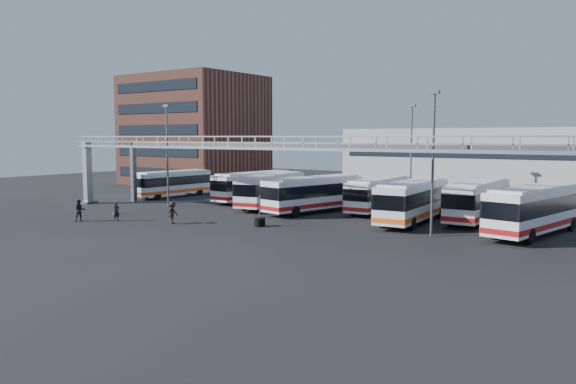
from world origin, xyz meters
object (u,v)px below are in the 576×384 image
Objects in this scene: light_pole_mid at (433,155)px; bus_2 at (254,185)px; pedestrian_a at (116,212)px; pedestrian_b at (80,210)px; bus_5 at (379,193)px; cone_right at (115,210)px; bus_6 at (413,200)px; bus_4 at (314,193)px; light_pole_back at (411,150)px; light_pole_left at (167,150)px; bus_8 at (536,208)px; pedestrian_c at (173,213)px; tire_stack at (260,221)px; bus_7 at (478,199)px; bus_3 at (271,189)px; cone_left at (116,213)px; bus_0 at (173,183)px.

light_pole_mid is 0.95× the size of bus_2.
pedestrian_b is (-2.28, -1.93, 0.12)m from pedestrian_a.
bus_5 is 13.68× the size of cone_right.
bus_2 is 0.93× the size of bus_6.
light_pole_back is at bearing 70.76° from bus_4.
cone_right is at bearing -88.74° from light_pole_left.
bus_4 reaches higher than cone_right.
bus_6 is at bearing -171.55° from bus_8.
bus_2 is at bearing 5.08° from pedestrian_c.
light_pole_mid reaches higher than pedestrian_a.
light_pole_back is 5.64× the size of pedestrian_c.
bus_8 is at bearing -6.45° from bus_6.
bus_5 reaches higher than tire_stack.
bus_7 reaches higher than tire_stack.
light_pole_mid reaches higher than pedestrian_c.
bus_4 is at bearing -145.06° from bus_5.
light_pole_back reaches higher than pedestrian_b.
tire_stack is (-4.65, -18.57, -5.31)m from light_pole_back.
light_pole_left is 0.90× the size of bus_3.
bus_8 is at bearing -54.19° from pedestrian_a.
cone_left is (-2.43, 1.82, -0.47)m from pedestrian_a.
bus_0 is 11.02m from bus_2.
bus_8 is 20.40m from tire_stack.
bus_3 is (-19.21, 6.61, -3.88)m from light_pole_mid.
bus_6 is at bearing -2.49° from bus_0.
bus_7 is at bearing 37.78° from bus_6.
bus_0 is 31.05m from bus_6.
pedestrian_a reaches higher than cone_right.
bus_3 is 13.23m from pedestrian_c.
light_pole_mid is at bearing -51.36° from bus_5.
light_pole_mid is at bearing -59.63° from bus_6.
light_pole_back is 11.25m from bus_7.
bus_2 reaches higher than cone_right.
tire_stack is at bearing -45.21° from bus_2.
pedestrian_a is at bearing -23.59° from pedestrian_b.
bus_8 is at bearing 8.91° from bus_4.
bus_2 is at bearing 17.65° from pedestrian_b.
bus_6 is at bearing -65.74° from light_pole_back.
bus_6 reaches higher than tire_stack.
pedestrian_b is (-22.94, -15.31, -0.99)m from bus_6.
light_pole_left and light_pole_mid have the same top height.
bus_6 is 1.03× the size of bus_7.
pedestrian_b is 3.80m from cone_left.
pedestrian_b is at bearing -63.59° from bus_0.
light_pole_left is at bearing -158.28° from bus_3.
pedestrian_b is 2.37× the size of cone_right.
bus_6 is at bearing 26.59° from cone_left.
bus_0 is 19.06m from pedestrian_a.
bus_5 is 6.94m from bus_6.
bus_2 is 5.14m from bus_3.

